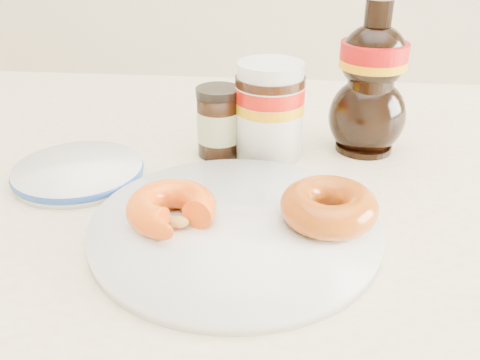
# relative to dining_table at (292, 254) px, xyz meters

# --- Properties ---
(dining_table) EXTENTS (1.40, 0.90, 0.75)m
(dining_table) POSITION_rel_dining_table_xyz_m (0.00, 0.00, 0.00)
(dining_table) COLOR #FFEEC2
(dining_table) RESTS_ON ground
(plate) EXTENTS (0.29, 0.29, 0.01)m
(plate) POSITION_rel_dining_table_xyz_m (-0.06, -0.09, 0.09)
(plate) COLOR white
(plate) RESTS_ON dining_table
(donut_bitten) EXTENTS (0.11, 0.11, 0.03)m
(donut_bitten) POSITION_rel_dining_table_xyz_m (-0.12, -0.10, 0.11)
(donut_bitten) COLOR #FB510E
(donut_bitten) RESTS_ON plate
(donut_whole) EXTENTS (0.11, 0.11, 0.03)m
(donut_whole) POSITION_rel_dining_table_xyz_m (0.03, -0.08, 0.11)
(donut_whole) COLOR #963509
(donut_whole) RESTS_ON plate
(nutella_jar) EXTENTS (0.09, 0.09, 0.12)m
(nutella_jar) POSITION_rel_dining_table_xyz_m (-0.04, 0.10, 0.15)
(nutella_jar) COLOR white
(nutella_jar) RESTS_ON dining_table
(syrup_bottle) EXTENTS (0.13, 0.12, 0.20)m
(syrup_bottle) POSITION_rel_dining_table_xyz_m (0.09, 0.14, 0.18)
(syrup_bottle) COLOR black
(syrup_bottle) RESTS_ON dining_table
(dark_jar) EXTENTS (0.06, 0.06, 0.09)m
(dark_jar) POSITION_rel_dining_table_xyz_m (-0.10, 0.10, 0.13)
(dark_jar) COLOR black
(dark_jar) RESTS_ON dining_table
(blue_rim_saucer) EXTENTS (0.16, 0.16, 0.02)m
(blue_rim_saucer) POSITION_rel_dining_table_xyz_m (-0.26, 0.02, 0.09)
(blue_rim_saucer) COLOR white
(blue_rim_saucer) RESTS_ON dining_table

